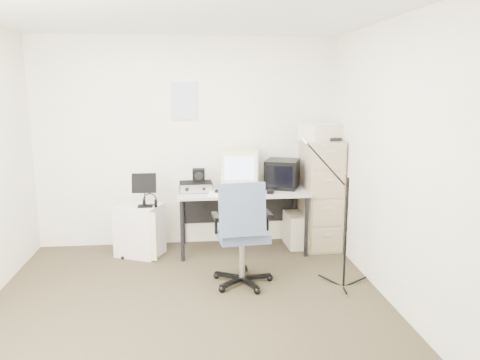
{
  "coord_description": "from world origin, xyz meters",
  "views": [
    {
      "loc": [
        0.03,
        -3.84,
        1.91
      ],
      "look_at": [
        0.55,
        0.95,
        0.95
      ],
      "focal_mm": 35.0,
      "sensor_mm": 36.0,
      "label": 1
    }
  ],
  "objects": [
    {
      "name": "music_stand",
      "position": [
        -0.48,
        1.33,
        0.79
      ],
      "size": [
        0.27,
        0.15,
        0.39
      ],
      "primitive_type": "cube",
      "rotation": [
        0.0,
        0.0,
        0.05
      ],
      "color": "black",
      "rests_on": "side_cart"
    },
    {
      "name": "crt_monitor",
      "position": [
        0.61,
        1.52,
        0.96
      ],
      "size": [
        0.46,
        0.48,
        0.46
      ],
      "primitive_type": "cube",
      "rotation": [
        0.0,
        0.0,
        -0.11
      ],
      "color": "#EEE5C2",
      "rests_on": "desk"
    },
    {
      "name": "mouse",
      "position": [
        0.93,
        1.25,
        0.75
      ],
      "size": [
        0.11,
        0.14,
        0.04
      ],
      "primitive_type": "cube",
      "rotation": [
        0.0,
        0.0,
        -0.36
      ],
      "color": "black",
      "rests_on": "desk"
    },
    {
      "name": "pc_tower",
      "position": [
        1.28,
        1.53,
        0.2
      ],
      "size": [
        0.21,
        0.44,
        0.4
      ],
      "primitive_type": "cube",
      "rotation": [
        0.0,
        0.0,
        0.04
      ],
      "color": "#EEE5C2",
      "rests_on": "floor"
    },
    {
      "name": "wall_right",
      "position": [
        1.8,
        0.0,
        1.25
      ],
      "size": [
        0.02,
        3.6,
        2.5
      ],
      "primitive_type": "cube",
      "color": "#FBF5C6",
      "rests_on": "ground"
    },
    {
      "name": "filing_cabinet",
      "position": [
        1.58,
        1.48,
        0.65
      ],
      "size": [
        0.4,
        0.6,
        1.3
      ],
      "primitive_type": "cube",
      "color": "tan",
      "rests_on": "floor"
    },
    {
      "name": "radio_speaker",
      "position": [
        0.13,
        1.51,
        0.91
      ],
      "size": [
        0.15,
        0.14,
        0.14
      ],
      "primitive_type": "cube",
      "rotation": [
        0.0,
        0.0,
        -0.04
      ],
      "color": "black",
      "rests_on": "radio_receiver"
    },
    {
      "name": "wall_calendar",
      "position": [
        -0.02,
        1.79,
        1.75
      ],
      "size": [
        0.3,
        0.02,
        0.44
      ],
      "primitive_type": "cube",
      "color": "white",
      "rests_on": "wall_back"
    },
    {
      "name": "wall_back",
      "position": [
        0.0,
        1.8,
        1.25
      ],
      "size": [
        3.6,
        0.02,
        2.5
      ],
      "primitive_type": "cube",
      "color": "#FBF5C6",
      "rests_on": "ground"
    },
    {
      "name": "headphones",
      "position": [
        -0.42,
        1.3,
        0.64
      ],
      "size": [
        0.18,
        0.18,
        0.03
      ],
      "primitive_type": "torus",
      "rotation": [
        0.0,
        0.0,
        -0.07
      ],
      "color": "black",
      "rests_on": "side_cart"
    },
    {
      "name": "floor",
      "position": [
        0.0,
        0.0,
        -0.01
      ],
      "size": [
        3.6,
        3.6,
        0.01
      ],
      "primitive_type": "cube",
      "color": "#302B1A",
      "rests_on": "ground"
    },
    {
      "name": "keyboard",
      "position": [
        0.6,
        1.28,
        0.74
      ],
      "size": [
        0.44,
        0.25,
        0.02
      ],
      "primitive_type": "cube",
      "rotation": [
        0.0,
        0.0,
        -0.27
      ],
      "color": "#EEE5C2",
      "rests_on": "desk"
    },
    {
      "name": "office_chair",
      "position": [
        0.52,
        0.47,
        0.53
      ],
      "size": [
        0.67,
        0.67,
        1.06
      ],
      "primitive_type": "cube",
      "rotation": [
        0.0,
        0.0,
        0.1
      ],
      "color": "#42506E",
      "rests_on": "floor"
    },
    {
      "name": "crt_tv",
      "position": [
        1.12,
        1.53,
        0.9
      ],
      "size": [
        0.49,
        0.5,
        0.34
      ],
      "primitive_type": "cube",
      "rotation": [
        0.0,
        0.0,
        -0.37
      ],
      "color": "black",
      "rests_on": "desk"
    },
    {
      "name": "radio_receiver",
      "position": [
        0.09,
        1.45,
        0.78
      ],
      "size": [
        0.38,
        0.28,
        0.11
      ],
      "primitive_type": "cube",
      "rotation": [
        0.0,
        0.0,
        0.04
      ],
      "color": "black",
      "rests_on": "desk"
    },
    {
      "name": "desk_speaker",
      "position": [
        0.93,
        1.59,
        0.81
      ],
      "size": [
        0.09,
        0.09,
        0.17
      ],
      "primitive_type": "cube",
      "rotation": [
        0.0,
        0.0,
        0.01
      ],
      "color": "beige",
      "rests_on": "desk"
    },
    {
      "name": "ceiling",
      "position": [
        0.0,
        0.0,
        2.5
      ],
      "size": [
        3.6,
        3.6,
        0.01
      ],
      "primitive_type": "cube",
      "color": "white",
      "rests_on": "ground"
    },
    {
      "name": "mic_stand",
      "position": [
        1.5,
        0.31,
        0.71
      ],
      "size": [
        0.03,
        0.03,
        1.41
      ],
      "primitive_type": "cylinder",
      "rotation": [
        0.0,
        0.0,
        1.99
      ],
      "color": "black",
      "rests_on": "floor"
    },
    {
      "name": "desk",
      "position": [
        0.63,
        1.45,
        0.36
      ],
      "size": [
        1.5,
        0.7,
        0.73
      ],
      "primitive_type": "cube",
      "color": "#ACADA8",
      "rests_on": "floor"
    },
    {
      "name": "wall_front",
      "position": [
        0.0,
        -1.8,
        1.25
      ],
      "size": [
        3.6,
        0.02,
        2.5
      ],
      "primitive_type": "cube",
      "color": "#FBF5C6",
      "rests_on": "ground"
    },
    {
      "name": "papers",
      "position": [
        0.36,
        1.3,
        0.74
      ],
      "size": [
        0.28,
        0.36,
        0.02
      ],
      "primitive_type": "cube",
      "rotation": [
        0.0,
        0.0,
        -0.13
      ],
      "color": "white",
      "rests_on": "desk"
    },
    {
      "name": "printer",
      "position": [
        1.58,
        1.48,
        1.39
      ],
      "size": [
        0.57,
        0.49,
        0.19
      ],
      "primitive_type": "cube",
      "rotation": [
        0.0,
        0.0,
        0.4
      ],
      "color": "#EEE5C2",
      "rests_on": "filing_cabinet"
    },
    {
      "name": "side_cart",
      "position": [
        -0.56,
        1.41,
        0.3
      ],
      "size": [
        0.59,
        0.54,
        0.59
      ],
      "primitive_type": "cube",
      "rotation": [
        0.0,
        0.0,
        -0.42
      ],
      "color": "silver",
      "rests_on": "floor"
    }
  ]
}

